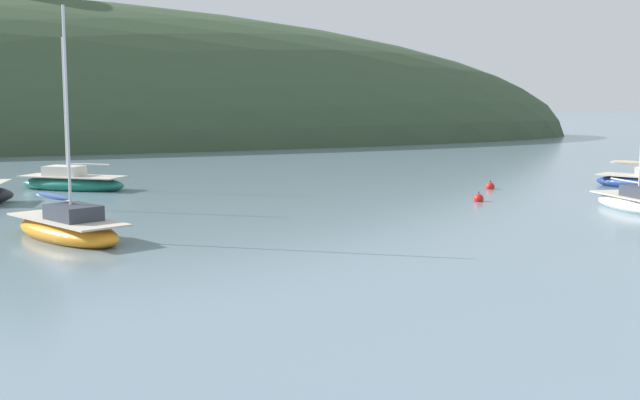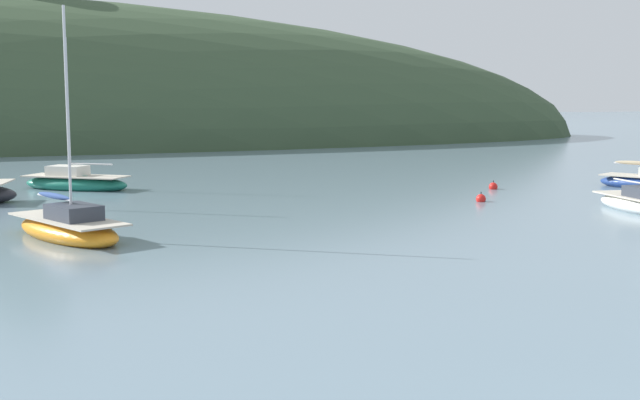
{
  "view_description": "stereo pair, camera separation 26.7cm",
  "coord_description": "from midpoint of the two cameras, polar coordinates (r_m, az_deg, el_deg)",
  "views": [
    {
      "loc": [
        -8.69,
        -5.8,
        4.67
      ],
      "look_at": [
        0.0,
        20.0,
        1.2
      ],
      "focal_mm": 45.91,
      "sensor_mm": 36.0,
      "label": 1
    },
    {
      "loc": [
        -8.43,
        -5.89,
        4.67
      ],
      "look_at": [
        0.0,
        20.0,
        1.2
      ],
      "focal_mm": 45.91,
      "sensor_mm": 36.0,
      "label": 2
    }
  ],
  "objects": [
    {
      "name": "sailboat_orange_cutter",
      "position": [
        28.11,
        -17.43,
        -1.89
      ],
      "size": [
        4.19,
        5.91,
        7.73
      ],
      "color": "orange",
      "rests_on": "ground"
    },
    {
      "name": "sailboat_grey_yawl",
      "position": [
        35.99,
        20.94,
        -0.16
      ],
      "size": [
        2.07,
        4.91,
        6.98
      ],
      "color": "white",
      "rests_on": "ground"
    },
    {
      "name": "sailboat_blue_center",
      "position": [
        42.94,
        -17.08,
        1.18
      ],
      "size": [
        5.79,
        4.86,
        7.76
      ],
      "color": "#196B56",
      "rests_on": "ground"
    },
    {
      "name": "mooring_buoy_outer",
      "position": [
        42.17,
        11.6,
        0.92
      ],
      "size": [
        0.44,
        0.44,
        0.54
      ],
      "color": "red",
      "rests_on": "ground"
    },
    {
      "name": "mooring_buoy_channel",
      "position": [
        37.07,
        10.8,
        0.09
      ],
      "size": [
        0.44,
        0.44,
        0.54
      ],
      "color": "red",
      "rests_on": "ground"
    }
  ]
}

